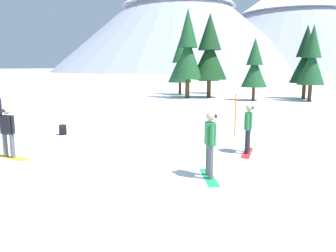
{
  "coord_description": "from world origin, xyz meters",
  "views": [
    {
      "loc": [
        6.19,
        -6.46,
        2.98
      ],
      "look_at": [
        1.07,
        3.73,
        1.0
      ],
      "focal_mm": 36.6,
      "sensor_mm": 36.0,
      "label": 1
    }
  ],
  "objects_px": {
    "snowboarder_background": "(248,128)",
    "snowboarder_midground": "(210,143)",
    "pine_tree_young": "(210,52)",
    "pine_tree_short": "(209,62)",
    "backpack_black": "(63,130)",
    "pine_tree_slender": "(312,60)",
    "pine_tree_twin": "(188,50)",
    "snowboarder_foreground": "(8,130)",
    "pine_tree_leaning": "(254,67)",
    "pine_tree_tall": "(306,59)",
    "trail_marker_pole": "(235,115)",
    "pine_tree_broad": "(180,64)"
  },
  "relations": [
    {
      "from": "snowboarder_background",
      "to": "trail_marker_pole",
      "type": "relative_size",
      "value": 0.93
    },
    {
      "from": "snowboarder_foreground",
      "to": "pine_tree_short",
      "type": "relative_size",
      "value": 0.31
    },
    {
      "from": "snowboarder_background",
      "to": "backpack_black",
      "type": "distance_m",
      "value": 8.16
    },
    {
      "from": "pine_tree_slender",
      "to": "pine_tree_tall",
      "type": "bearing_deg",
      "value": 106.77
    },
    {
      "from": "pine_tree_slender",
      "to": "pine_tree_young",
      "type": "bearing_deg",
      "value": -177.07
    },
    {
      "from": "snowboarder_midground",
      "to": "pine_tree_young",
      "type": "height_order",
      "value": "pine_tree_young"
    },
    {
      "from": "snowboarder_background",
      "to": "pine_tree_tall",
      "type": "relative_size",
      "value": 0.25
    },
    {
      "from": "pine_tree_tall",
      "to": "pine_tree_short",
      "type": "relative_size",
      "value": 1.07
    },
    {
      "from": "snowboarder_foreground",
      "to": "pine_tree_young",
      "type": "xyz_separation_m",
      "value": [
        -1.84,
        24.17,
        3.42
      ]
    },
    {
      "from": "snowboarder_foreground",
      "to": "trail_marker_pole",
      "type": "distance_m",
      "value": 8.92
    },
    {
      "from": "trail_marker_pole",
      "to": "pine_tree_twin",
      "type": "relative_size",
      "value": 0.22
    },
    {
      "from": "pine_tree_twin",
      "to": "pine_tree_slender",
      "type": "xyz_separation_m",
      "value": [
        10.68,
        2.05,
        -0.96
      ]
    },
    {
      "from": "snowboarder_foreground",
      "to": "pine_tree_leaning",
      "type": "height_order",
      "value": "pine_tree_leaning"
    },
    {
      "from": "pine_tree_twin",
      "to": "snowboarder_foreground",
      "type": "bearing_deg",
      "value": -81.38
    },
    {
      "from": "pine_tree_slender",
      "to": "pine_tree_leaning",
      "type": "relative_size",
      "value": 1.19
    },
    {
      "from": "snowboarder_midground",
      "to": "pine_tree_young",
      "type": "relative_size",
      "value": 0.23
    },
    {
      "from": "snowboarder_background",
      "to": "snowboarder_midground",
      "type": "bearing_deg",
      "value": -94.83
    },
    {
      "from": "pine_tree_broad",
      "to": "pine_tree_tall",
      "type": "bearing_deg",
      "value": 3.04
    },
    {
      "from": "pine_tree_leaning",
      "to": "pine_tree_short",
      "type": "relative_size",
      "value": 0.86
    },
    {
      "from": "backpack_black",
      "to": "pine_tree_slender",
      "type": "bearing_deg",
      "value": 67.83
    },
    {
      "from": "snowboarder_foreground",
      "to": "backpack_black",
      "type": "distance_m",
      "value": 4.03
    },
    {
      "from": "pine_tree_twin",
      "to": "snowboarder_midground",
      "type": "bearing_deg",
      "value": -65.04
    },
    {
      "from": "trail_marker_pole",
      "to": "snowboarder_foreground",
      "type": "bearing_deg",
      "value": -129.33
    },
    {
      "from": "pine_tree_leaning",
      "to": "snowboarder_background",
      "type": "bearing_deg",
      "value": -77.68
    },
    {
      "from": "backpack_black",
      "to": "trail_marker_pole",
      "type": "xyz_separation_m",
      "value": [
        6.9,
        3.14,
        0.71
      ]
    },
    {
      "from": "snowboarder_foreground",
      "to": "pine_tree_young",
      "type": "distance_m",
      "value": 24.48
    },
    {
      "from": "snowboarder_foreground",
      "to": "trail_marker_pole",
      "type": "height_order",
      "value": "snowboarder_foreground"
    },
    {
      "from": "backpack_black",
      "to": "pine_tree_twin",
      "type": "bearing_deg",
      "value": 96.59
    },
    {
      "from": "backpack_black",
      "to": "pine_tree_twin",
      "type": "relative_size",
      "value": 0.06
    },
    {
      "from": "backpack_black",
      "to": "pine_tree_tall",
      "type": "xyz_separation_m",
      "value": [
        7.81,
        23.16,
        3.47
      ]
    },
    {
      "from": "snowboarder_foreground",
      "to": "trail_marker_pole",
      "type": "relative_size",
      "value": 1.07
    },
    {
      "from": "snowboarder_background",
      "to": "pine_tree_slender",
      "type": "distance_m",
      "value": 20.63
    },
    {
      "from": "snowboarder_foreground",
      "to": "snowboarder_midground",
      "type": "bearing_deg",
      "value": 8.94
    },
    {
      "from": "snowboarder_background",
      "to": "pine_tree_broad",
      "type": "relative_size",
      "value": 0.29
    },
    {
      "from": "backpack_black",
      "to": "pine_tree_slender",
      "type": "xyz_separation_m",
      "value": [
        8.51,
        20.87,
        3.34
      ]
    },
    {
      "from": "pine_tree_short",
      "to": "snowboarder_midground",
      "type": "bearing_deg",
      "value": -69.97
    },
    {
      "from": "pine_tree_twin",
      "to": "pine_tree_broad",
      "type": "bearing_deg",
      "value": 123.92
    },
    {
      "from": "pine_tree_tall",
      "to": "trail_marker_pole",
      "type": "bearing_deg",
      "value": -92.61
    },
    {
      "from": "pine_tree_young",
      "to": "snowboarder_background",
      "type": "bearing_deg",
      "value": -66.46
    },
    {
      "from": "snowboarder_midground",
      "to": "pine_tree_young",
      "type": "xyz_separation_m",
      "value": [
        -8.44,
        23.13,
        3.39
      ]
    },
    {
      "from": "snowboarder_foreground",
      "to": "pine_tree_twin",
      "type": "xyz_separation_m",
      "value": [
        -3.42,
        22.59,
        3.59
      ]
    },
    {
      "from": "trail_marker_pole",
      "to": "pine_tree_leaning",
      "type": "relative_size",
      "value": 0.34
    },
    {
      "from": "snowboarder_foreground",
      "to": "snowboarder_midground",
      "type": "distance_m",
      "value": 6.68
    },
    {
      "from": "pine_tree_leaning",
      "to": "pine_tree_short",
      "type": "height_order",
      "value": "pine_tree_short"
    },
    {
      "from": "snowboarder_midground",
      "to": "snowboarder_background",
      "type": "height_order",
      "value": "snowboarder_midground"
    },
    {
      "from": "pine_tree_twin",
      "to": "pine_tree_young",
      "type": "height_order",
      "value": "pine_tree_twin"
    },
    {
      "from": "snowboarder_midground",
      "to": "snowboarder_foreground",
      "type": "bearing_deg",
      "value": -171.06
    },
    {
      "from": "pine_tree_leaning",
      "to": "pine_tree_young",
      "type": "height_order",
      "value": "pine_tree_young"
    },
    {
      "from": "snowboarder_foreground",
      "to": "pine_tree_short",
      "type": "height_order",
      "value": "pine_tree_short"
    },
    {
      "from": "pine_tree_leaning",
      "to": "pine_tree_slender",
      "type": "bearing_deg",
      "value": 18.13
    }
  ]
}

